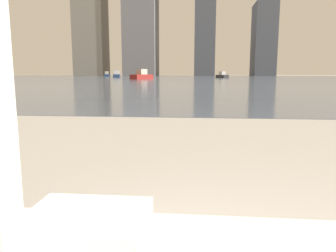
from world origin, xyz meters
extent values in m
cube|color=white|center=(-0.13, 0.76, 0.59)|extent=(0.25, 0.20, 0.04)
cube|color=white|center=(-0.13, 0.76, 0.63)|extent=(0.25, 0.20, 0.04)
cube|color=slate|center=(0.00, 62.00, 0.01)|extent=(180.00, 110.00, 0.01)
cube|color=navy|center=(-17.07, 66.95, 0.34)|extent=(2.01, 3.95, 0.66)
cube|color=silver|center=(-17.07, 66.95, 1.05)|extent=(1.20, 1.57, 0.75)
cube|color=maroon|center=(-8.81, 49.93, 0.37)|extent=(3.13, 4.25, 0.71)
cube|color=#B2A893|center=(-8.81, 49.93, 1.13)|extent=(1.61, 1.82, 0.81)
cube|color=navy|center=(-23.72, 82.78, 0.33)|extent=(2.13, 3.84, 0.64)
cube|color=#B2A893|center=(-23.72, 82.78, 1.01)|extent=(1.23, 1.55, 0.73)
cube|color=#2D2D33|center=(4.32, 65.21, 0.30)|extent=(2.42, 3.48, 0.58)
cube|color=silver|center=(4.32, 65.21, 0.92)|extent=(1.27, 1.47, 0.66)
cube|color=gray|center=(-39.31, 118.00, 16.53)|extent=(10.76, 9.60, 33.06)
cube|color=#4C515B|center=(21.50, 118.00, 12.07)|extent=(7.09, 11.77, 24.13)
camera|label=1|loc=(0.10, 0.14, 0.94)|focal=35.00mm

